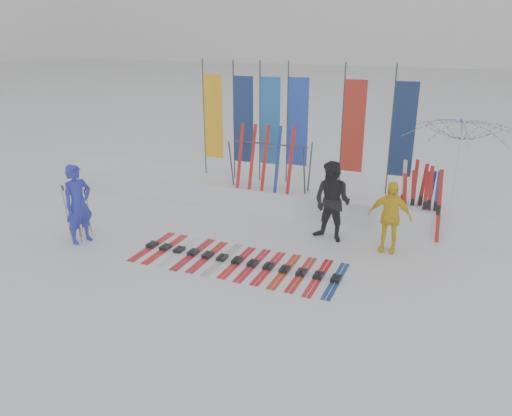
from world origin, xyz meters
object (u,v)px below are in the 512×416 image
at_px(person_yellow, 390,217).
at_px(ski_rack, 270,159).
at_px(person_blue, 78,204).
at_px(tent_canopy, 458,169).
at_px(ski_row, 237,261).
at_px(person_black, 332,202).

xyz_separation_m(person_yellow, ski_rack, (-3.30, 1.46, 0.60)).
relative_size(person_blue, tent_canopy, 0.61).
bearing_deg(person_blue, person_yellow, -54.43).
xyz_separation_m(person_blue, tent_canopy, (7.67, 4.63, 0.43)).
relative_size(person_yellow, tent_canopy, 0.53).
height_order(tent_canopy, ski_rack, tent_canopy).
xyz_separation_m(tent_canopy, ski_row, (-3.98, -4.27, -1.29)).
bearing_deg(ski_row, person_blue, -174.43).
distance_m(ski_row, ski_rack, 3.57).
xyz_separation_m(person_blue, ski_rack, (3.16, 3.62, 0.48)).
height_order(person_black, ski_row, person_black).
relative_size(person_blue, person_yellow, 1.14).
bearing_deg(person_black, ski_rack, 159.89).
relative_size(person_black, ski_rack, 0.90).
height_order(person_black, person_yellow, person_black).
distance_m(tent_canopy, ski_row, 5.98).
xyz_separation_m(person_black, ski_row, (-1.47, -1.90, -0.88)).
xyz_separation_m(tent_canopy, ski_rack, (-4.52, -1.01, 0.05)).
relative_size(person_black, ski_row, 0.42).
relative_size(ski_row, ski_rack, 2.12).
height_order(ski_row, ski_rack, ski_rack).
distance_m(person_yellow, ski_rack, 3.65).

